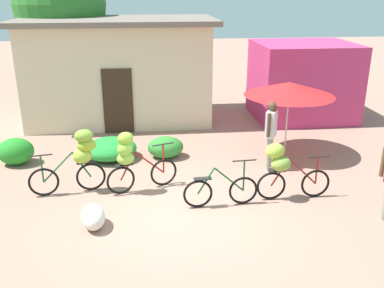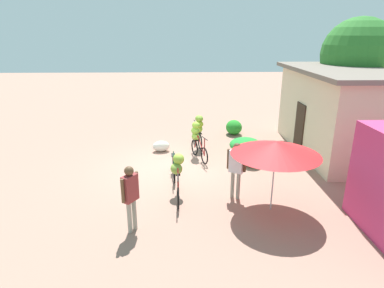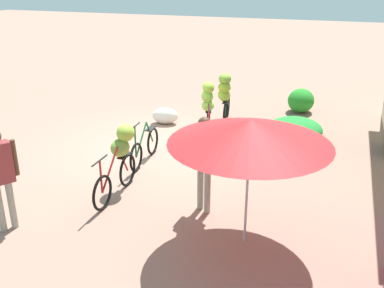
{
  "view_description": "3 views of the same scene",
  "coord_description": "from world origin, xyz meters",
  "px_view_note": "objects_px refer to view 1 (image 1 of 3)",
  "views": [
    {
      "loc": [
        -0.63,
        -7.65,
        4.3
      ],
      "look_at": [
        0.35,
        1.34,
        0.95
      ],
      "focal_mm": 40.01,
      "sensor_mm": 36.0,
      "label": 1
    },
    {
      "loc": [
        10.96,
        0.46,
        4.64
      ],
      "look_at": [
        -0.11,
        0.8,
        0.85
      ],
      "focal_mm": 30.56,
      "sensor_mm": 36.0,
      "label": 2
    },
    {
      "loc": [
        8.75,
        4.02,
        3.91
      ],
      "look_at": [
        1.28,
        1.4,
        0.76
      ],
      "focal_mm": 41.15,
      "sensor_mm": 36.0,
      "label": 3
    }
  ],
  "objects_px": {
    "market_umbrella": "(289,89)",
    "bicycle_near_pile": "(131,158)",
    "bicycle_by_shop": "(283,166)",
    "produce_sack": "(93,217)",
    "bicycle_leftmost": "(79,156)",
    "person_vendor": "(271,128)",
    "building_low": "(119,70)",
    "shop_pink": "(302,81)",
    "bicycle_center_loaded": "(221,191)",
    "tree_behind_building": "(60,4)"
  },
  "relations": [
    {
      "from": "bicycle_by_shop",
      "to": "produce_sack",
      "type": "height_order",
      "value": "bicycle_by_shop"
    },
    {
      "from": "produce_sack",
      "to": "person_vendor",
      "type": "distance_m",
      "value": 4.81
    },
    {
      "from": "market_umbrella",
      "to": "bicycle_by_shop",
      "type": "distance_m",
      "value": 2.91
    },
    {
      "from": "market_umbrella",
      "to": "bicycle_near_pile",
      "type": "xyz_separation_m",
      "value": [
        -4.06,
        -1.87,
        -1.0
      ]
    },
    {
      "from": "bicycle_near_pile",
      "to": "produce_sack",
      "type": "bearing_deg",
      "value": -116.34
    },
    {
      "from": "shop_pink",
      "to": "produce_sack",
      "type": "relative_size",
      "value": 4.57
    },
    {
      "from": "bicycle_center_loaded",
      "to": "person_vendor",
      "type": "height_order",
      "value": "person_vendor"
    },
    {
      "from": "market_umbrella",
      "to": "bicycle_center_loaded",
      "type": "xyz_separation_m",
      "value": [
        -2.23,
        -2.72,
        -1.46
      ]
    },
    {
      "from": "market_umbrella",
      "to": "person_vendor",
      "type": "xyz_separation_m",
      "value": [
        -0.7,
        -0.89,
        -0.75
      ]
    },
    {
      "from": "shop_pink",
      "to": "person_vendor",
      "type": "distance_m",
      "value": 4.88
    },
    {
      "from": "building_low",
      "to": "bicycle_near_pile",
      "type": "bearing_deg",
      "value": -84.99
    },
    {
      "from": "bicycle_center_loaded",
      "to": "produce_sack",
      "type": "relative_size",
      "value": 2.25
    },
    {
      "from": "bicycle_by_shop",
      "to": "produce_sack",
      "type": "distance_m",
      "value": 3.98
    },
    {
      "from": "shop_pink",
      "to": "produce_sack",
      "type": "distance_m",
      "value": 9.32
    },
    {
      "from": "market_umbrella",
      "to": "produce_sack",
      "type": "distance_m",
      "value": 6.01
    },
    {
      "from": "bicycle_center_loaded",
      "to": "person_vendor",
      "type": "distance_m",
      "value": 2.5
    },
    {
      "from": "shop_pink",
      "to": "bicycle_by_shop",
      "type": "height_order",
      "value": "shop_pink"
    },
    {
      "from": "bicycle_near_pile",
      "to": "bicycle_by_shop",
      "type": "height_order",
      "value": "bicycle_near_pile"
    },
    {
      "from": "tree_behind_building",
      "to": "produce_sack",
      "type": "distance_m",
      "value": 9.38
    },
    {
      "from": "market_umbrella",
      "to": "produce_sack",
      "type": "height_order",
      "value": "market_umbrella"
    },
    {
      "from": "bicycle_leftmost",
      "to": "bicycle_by_shop",
      "type": "xyz_separation_m",
      "value": [
        4.28,
        -0.82,
        -0.1
      ]
    },
    {
      "from": "bicycle_leftmost",
      "to": "person_vendor",
      "type": "xyz_separation_m",
      "value": [
        4.48,
        0.86,
        0.19
      ]
    },
    {
      "from": "bicycle_by_shop",
      "to": "bicycle_center_loaded",
      "type": "bearing_deg",
      "value": -173.54
    },
    {
      "from": "building_low",
      "to": "bicycle_leftmost",
      "type": "xyz_separation_m",
      "value": [
        -0.62,
        -5.52,
        -0.83
      ]
    },
    {
      "from": "bicycle_near_pile",
      "to": "bicycle_center_loaded",
      "type": "relative_size",
      "value": 1.0
    },
    {
      "from": "bicycle_leftmost",
      "to": "bicycle_center_loaded",
      "type": "xyz_separation_m",
      "value": [
        2.94,
        -0.97,
        -0.52
      ]
    },
    {
      "from": "tree_behind_building",
      "to": "bicycle_near_pile",
      "type": "relative_size",
      "value": 3.38
    },
    {
      "from": "bicycle_near_pile",
      "to": "bicycle_by_shop",
      "type": "xyz_separation_m",
      "value": [
        3.16,
        -0.7,
        -0.03
      ]
    },
    {
      "from": "tree_behind_building",
      "to": "market_umbrella",
      "type": "xyz_separation_m",
      "value": [
        6.52,
        -5.23,
        -1.92
      ]
    },
    {
      "from": "bicycle_leftmost",
      "to": "bicycle_near_pile",
      "type": "distance_m",
      "value": 1.12
    },
    {
      "from": "bicycle_leftmost",
      "to": "person_vendor",
      "type": "height_order",
      "value": "person_vendor"
    },
    {
      "from": "bicycle_by_shop",
      "to": "bicycle_near_pile",
      "type": "bearing_deg",
      "value": 167.49
    },
    {
      "from": "market_umbrella",
      "to": "bicycle_leftmost",
      "type": "xyz_separation_m",
      "value": [
        -5.18,
        -1.75,
        -0.94
      ]
    },
    {
      "from": "building_low",
      "to": "bicycle_leftmost",
      "type": "relative_size",
      "value": 3.87
    },
    {
      "from": "tree_behind_building",
      "to": "bicycle_leftmost",
      "type": "bearing_deg",
      "value": -79.14
    },
    {
      "from": "building_low",
      "to": "bicycle_center_loaded",
      "type": "relative_size",
      "value": 4.01
    },
    {
      "from": "person_vendor",
      "to": "tree_behind_building",
      "type": "bearing_deg",
      "value": 133.59
    },
    {
      "from": "bicycle_near_pile",
      "to": "person_vendor",
      "type": "bearing_deg",
      "value": 16.26
    },
    {
      "from": "bicycle_leftmost",
      "to": "bicycle_center_loaded",
      "type": "distance_m",
      "value": 3.14
    },
    {
      "from": "tree_behind_building",
      "to": "market_umbrella",
      "type": "relative_size",
      "value": 2.27
    },
    {
      "from": "tree_behind_building",
      "to": "person_vendor",
      "type": "height_order",
      "value": "tree_behind_building"
    },
    {
      "from": "building_low",
      "to": "tree_behind_building",
      "type": "distance_m",
      "value": 3.18
    },
    {
      "from": "market_umbrella",
      "to": "person_vendor",
      "type": "height_order",
      "value": "market_umbrella"
    },
    {
      "from": "market_umbrella",
      "to": "bicycle_near_pile",
      "type": "height_order",
      "value": "market_umbrella"
    },
    {
      "from": "market_umbrella",
      "to": "bicycle_by_shop",
      "type": "relative_size",
      "value": 1.45
    },
    {
      "from": "shop_pink",
      "to": "person_vendor",
      "type": "xyz_separation_m",
      "value": [
        -2.32,
        -4.29,
        -0.22
      ]
    },
    {
      "from": "shop_pink",
      "to": "bicycle_center_loaded",
      "type": "height_order",
      "value": "shop_pink"
    },
    {
      "from": "market_umbrella",
      "to": "bicycle_near_pile",
      "type": "distance_m",
      "value": 4.58
    },
    {
      "from": "bicycle_near_pile",
      "to": "bicycle_center_loaded",
      "type": "bearing_deg",
      "value": -25.03
    },
    {
      "from": "bicycle_center_loaded",
      "to": "person_vendor",
      "type": "relative_size",
      "value": 0.92
    }
  ]
}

